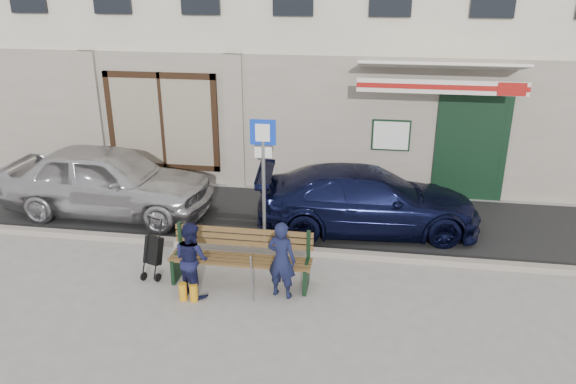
% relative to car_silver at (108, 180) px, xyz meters
% --- Properties ---
extents(ground, '(80.00, 80.00, 0.00)m').
position_rel_car_silver_xyz_m(ground, '(3.70, -2.77, -0.76)').
color(ground, '#9E9991').
rests_on(ground, ground).
extents(asphalt_lane, '(60.00, 3.20, 0.01)m').
position_rel_car_silver_xyz_m(asphalt_lane, '(3.70, 0.33, -0.76)').
color(asphalt_lane, '#282828').
rests_on(asphalt_lane, ground).
extents(curb, '(60.00, 0.18, 0.12)m').
position_rel_car_silver_xyz_m(curb, '(3.70, -1.27, -0.70)').
color(curb, '#9E9384').
rests_on(curb, ground).
extents(car_silver, '(4.54, 1.94, 1.53)m').
position_rel_car_silver_xyz_m(car_silver, '(0.00, 0.00, 0.00)').
color(car_silver, silver).
rests_on(car_silver, ground).
extents(car_navy, '(4.64, 2.28, 1.30)m').
position_rel_car_silver_xyz_m(car_navy, '(5.56, 0.03, -0.12)').
color(car_navy, black).
rests_on(car_navy, ground).
extents(parking_sign, '(0.47, 0.08, 2.52)m').
position_rel_car_silver_xyz_m(parking_sign, '(3.64, -1.09, 0.91)').
color(parking_sign, gray).
rests_on(parking_sign, ground).
extents(bench, '(2.40, 1.17, 0.98)m').
position_rel_car_silver_xyz_m(bench, '(3.46, -2.47, -0.31)').
color(bench, brown).
rests_on(bench, ground).
extents(man, '(0.54, 0.42, 1.32)m').
position_rel_car_silver_xyz_m(man, '(4.26, -2.76, -0.11)').
color(man, '#131735').
rests_on(man, ground).
extents(woman, '(0.78, 0.74, 1.27)m').
position_rel_car_silver_xyz_m(woman, '(2.81, -2.91, -0.13)').
color(woman, '#141639').
rests_on(woman, ground).
extents(stroller, '(0.37, 0.47, 1.04)m').
position_rel_car_silver_xyz_m(stroller, '(1.96, -2.45, -0.30)').
color(stroller, black).
rests_on(stroller, ground).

